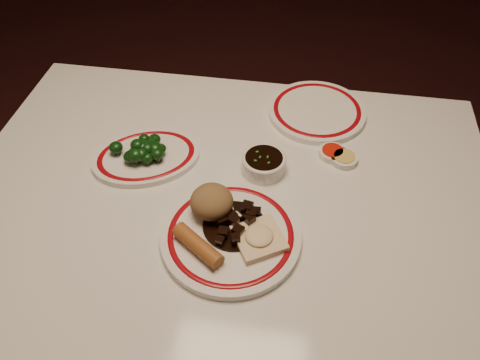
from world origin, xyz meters
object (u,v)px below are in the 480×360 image
stirfry_heap (236,221)px  broccoli_pile (144,150)px  fried_wonton (259,238)px  main_plate (231,236)px  soy_bowl (264,164)px  spring_roll (198,245)px  dining_table (225,224)px  rice_mound (212,202)px  broccoli_plate (147,157)px

stirfry_heap → broccoli_pile: bearing=145.3°
fried_wonton → main_plate: bearing=171.6°
soy_bowl → broccoli_pile: bearing=-177.1°
spring_roll → stirfry_heap: (0.06, 0.07, -0.00)m
dining_table → stirfry_heap: 0.15m
rice_mound → spring_roll: rice_mound is taller
dining_table → main_plate: (0.03, -0.11, 0.10)m
spring_roll → rice_mound: bearing=30.8°
main_plate → broccoli_plate: (-0.24, 0.20, -0.00)m
broccoli_plate → soy_bowl: 0.28m
broccoli_plate → soy_bowl: size_ratio=3.09×
rice_mound → broccoli_pile: 0.24m
broccoli_plate → broccoli_pile: size_ratio=2.29×
fried_wonton → broccoli_pile: size_ratio=0.93×
rice_mound → stirfry_heap: bearing=-26.3°
soy_bowl → spring_roll: bearing=-110.9°
dining_table → fried_wonton: bearing=-51.1°
spring_roll → stirfry_heap: 0.10m
main_plate → broccoli_plate: main_plate is taller
fried_wonton → stirfry_heap: (-0.05, 0.03, 0.00)m
main_plate → broccoli_pile: size_ratio=2.73×
stirfry_heap → broccoli_pile: size_ratio=0.96×
main_plate → stirfry_heap: size_ratio=2.85×
dining_table → broccoli_plate: size_ratio=3.89×
main_plate → fried_wonton: size_ratio=2.95×
dining_table → soy_bowl: (0.08, 0.10, 0.11)m
dining_table → soy_bowl: bearing=53.0°
soy_bowl → dining_table: bearing=-127.0°
broccoli_pile → rice_mound: bearing=-36.8°
stirfry_heap → broccoli_plate: bearing=144.3°
spring_roll → soy_bowl: 0.27m
stirfry_heap → broccoli_pile: 0.30m
stirfry_heap → soy_bowl: bearing=78.9°
dining_table → spring_roll: spring_roll is taller
dining_table → rice_mound: 0.15m
main_plate → rice_mound: 0.08m
main_plate → stirfry_heap: 0.03m
rice_mound → fried_wonton: 0.12m
dining_table → fried_wonton: fried_wonton is taller
main_plate → soy_bowl: 0.21m
main_plate → stirfry_heap: bearing=75.7°
dining_table → spring_roll: 0.20m
dining_table → rice_mound: bearing=-104.4°
stirfry_heap → broccoli_pile: (-0.24, 0.17, 0.01)m
fried_wonton → broccoli_plate: size_ratio=0.40×
fried_wonton → stirfry_heap: size_ratio=0.96×
spring_roll → broccoli_pile: broccoli_pile is taller
dining_table → stirfry_heap: stirfry_heap is taller
broccoli_pile → soy_bowl: broccoli_pile is taller
spring_roll → stirfry_heap: stirfry_heap is taller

